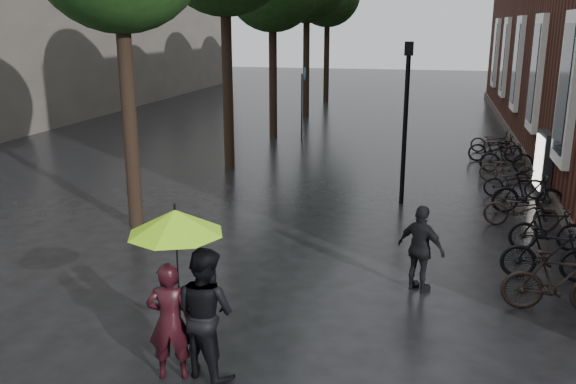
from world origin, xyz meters
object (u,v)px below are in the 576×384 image
(person_burgundy, at_px, (170,321))
(lamp_post, at_px, (406,108))
(ad_lightbox, at_px, (543,164))
(person_black, at_px, (205,312))
(pedestrian_walking, at_px, (421,249))
(parked_bicycles, at_px, (516,185))

(person_burgundy, relative_size, lamp_post, 0.39)
(ad_lightbox, bearing_deg, person_black, -120.48)
(pedestrian_walking, bearing_deg, lamp_post, -52.96)
(lamp_post, bearing_deg, person_burgundy, -105.33)
(pedestrian_walking, relative_size, ad_lightbox, 0.89)
(parked_bicycles, relative_size, lamp_post, 3.34)
(pedestrian_walking, distance_m, lamp_post, 5.64)
(person_burgundy, relative_size, person_black, 0.90)
(person_black, bearing_deg, pedestrian_walking, -106.08)
(person_black, height_order, lamp_post, lamp_post)
(person_burgundy, height_order, pedestrian_walking, person_burgundy)
(pedestrian_walking, relative_size, lamp_post, 0.38)
(person_black, xyz_separation_m, ad_lightbox, (5.63, 10.44, -0.02))
(parked_bicycles, distance_m, lamp_post, 3.59)
(parked_bicycles, height_order, lamp_post, lamp_post)
(person_black, relative_size, ad_lightbox, 1.03)
(parked_bicycles, bearing_deg, ad_lightbox, 51.80)
(pedestrian_walking, distance_m, ad_lightbox, 7.70)
(parked_bicycles, bearing_deg, pedestrian_walking, -110.11)
(lamp_post, bearing_deg, ad_lightbox, 25.85)
(ad_lightbox, bearing_deg, parked_bicycles, -130.34)
(person_burgundy, bearing_deg, pedestrian_walking, -146.24)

